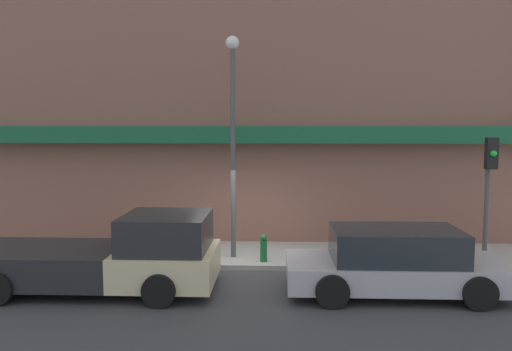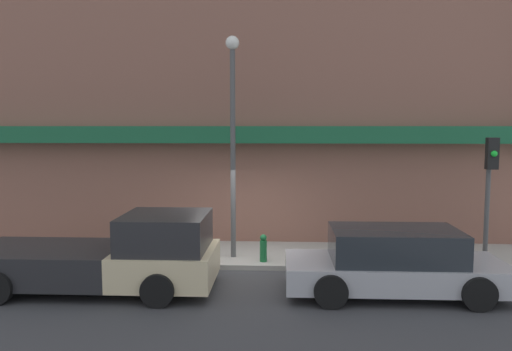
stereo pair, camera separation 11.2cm
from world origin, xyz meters
name	(u,v)px [view 1 (the left image)]	position (x,y,z in m)	size (l,w,h in m)	color
ground_plane	(241,270)	(0.00, 0.00, 0.00)	(80.00, 80.00, 0.00)	#38383A
sidewalk	(245,254)	(0.00, 1.34, 0.07)	(36.00, 2.68, 0.13)	#ADA89E
building	(250,57)	(0.01, 4.17, 5.93)	(19.80, 3.80, 11.90)	brown
pickup_truck	(112,257)	(-2.77, -1.63, 0.76)	(5.42, 2.28, 1.73)	beige
parked_car	(395,262)	(3.49, -1.63, 0.71)	(4.72, 2.07, 1.45)	#ADADB2
fire_hydrant	(264,248)	(0.56, 0.40, 0.49)	(0.18, 0.18, 0.72)	#196633
street_lamp	(233,122)	(-0.27, 0.85, 3.78)	(0.36, 0.36, 5.88)	#4C4C4C
traffic_light	(489,177)	(6.32, 0.49, 2.38)	(0.28, 0.42, 3.25)	#4C4C4C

